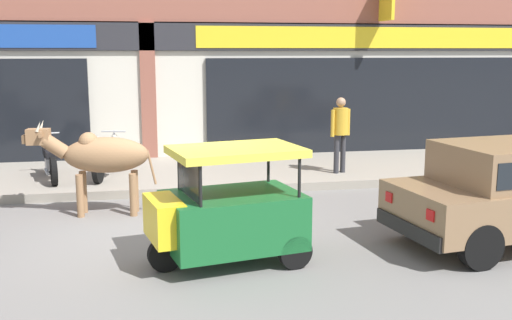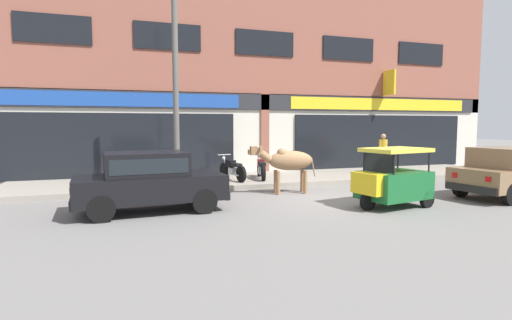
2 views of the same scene
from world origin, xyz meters
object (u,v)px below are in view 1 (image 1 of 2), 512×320
cow (100,156)px  motorcycle_1 (107,158)px  motorcycle_0 (50,160)px  pedestrian (340,127)px  auto_rickshaw (227,214)px

cow → motorcycle_1: bearing=91.1°
motorcycle_0 → pedestrian: 5.98m
cow → auto_rickshaw: size_ratio=1.02×
cow → motorcycle_1: 2.37m
cow → pedestrian: pedestrian is taller
motorcycle_1 → pedestrian: size_ratio=1.12×
motorcycle_0 → motorcycle_1: (1.10, 0.06, 0.00)m
auto_rickshaw → motorcycle_1: (-1.80, 5.04, -0.10)m
cow → motorcycle_1: cow is taller
pedestrian → motorcycle_1: bearing=174.1°
cow → motorcycle_0: bearing=116.8°
cow → pedestrian: (4.79, 1.83, 0.15)m
motorcycle_1 → pedestrian: (4.83, -0.50, 0.60)m
cow → motorcycle_0: 2.58m
motorcycle_1 → pedestrian: 4.89m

